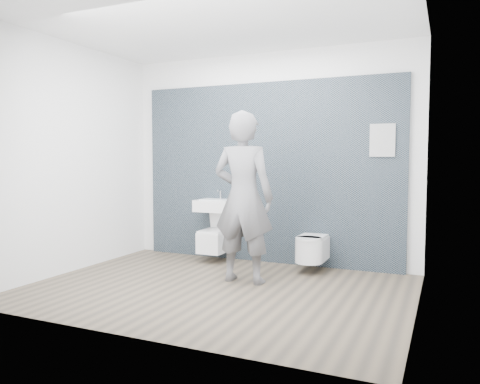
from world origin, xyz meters
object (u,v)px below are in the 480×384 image
at_px(toilet_square, 215,240).
at_px(visitor, 243,198).
at_px(washbasin, 216,205).
at_px(toilet_rounded, 311,249).

height_order(toilet_square, visitor, visitor).
bearing_deg(toilet_square, visitor, -46.76).
distance_m(washbasin, toilet_rounded, 1.44).
height_order(toilet_square, toilet_rounded, toilet_square).
height_order(washbasin, toilet_rounded, washbasin).
bearing_deg(visitor, washbasin, -49.48).
relative_size(washbasin, toilet_rounded, 0.92).
bearing_deg(toilet_rounded, washbasin, 176.27).
distance_m(toilet_rounded, visitor, 1.18).
height_order(toilet_rounded, visitor, visitor).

